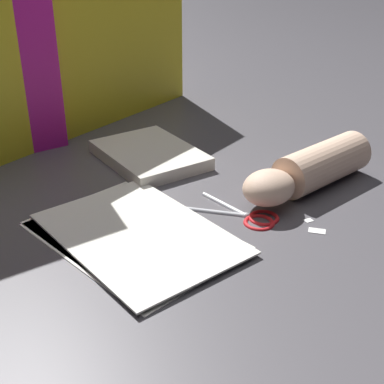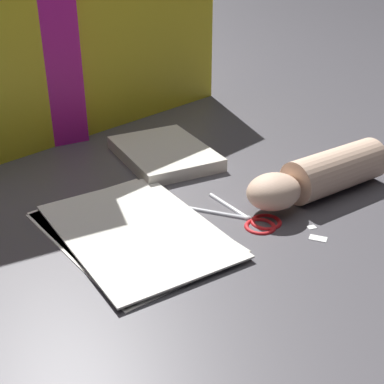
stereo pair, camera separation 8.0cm
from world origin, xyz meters
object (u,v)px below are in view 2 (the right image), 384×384
hand_forearm (319,176)px  book_closed (164,153)px  scissors (250,218)px  paper_stack (134,231)px

hand_forearm → book_closed: bearing=113.9°
scissors → hand_forearm: bearing=-1.4°
book_closed → scissors: bearing=-94.9°
paper_stack → hand_forearm: 0.33m
paper_stack → hand_forearm: (0.32, -0.08, 0.03)m
scissors → hand_forearm: 0.15m
book_closed → hand_forearm: hand_forearm is taller
scissors → hand_forearm: hand_forearm is taller
book_closed → hand_forearm: size_ratio=0.83×
paper_stack → book_closed: 0.29m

